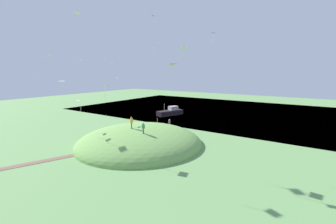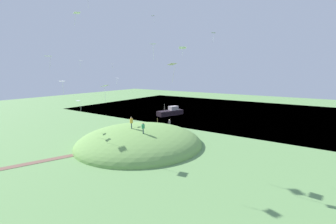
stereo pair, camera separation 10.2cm
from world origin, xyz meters
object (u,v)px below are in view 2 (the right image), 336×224
person_on_hilltop (143,127)px  kite_12 (183,48)px  person_watching_kites (131,121)px  kite_4 (153,16)px  mooring_post (157,121)px  boat_on_lake (171,112)px  kite_0 (48,57)px  kite_6 (214,33)px  person_with_child (170,123)px  kite_11 (117,78)px  kite_9 (172,65)px  kite_10 (81,61)px  kite_2 (62,82)px  kite_7 (112,64)px  kite_8 (77,13)px  kite_1 (78,102)px  kite_3 (105,86)px  kite_5 (153,46)px

person_on_hilltop → kite_12: size_ratio=1.28×
person_watching_kites → kite_4: size_ratio=1.13×
mooring_post → boat_on_lake: bearing=-161.3°
kite_0 → kite_6: (-22.08, 17.83, 4.82)m
boat_on_lake → person_with_child: boat_on_lake is taller
kite_6 → mooring_post: 21.37m
kite_11 → kite_9: bearing=61.6°
kite_9 → kite_12: kite_12 is taller
person_on_hilltop → kite_10: 19.11m
kite_0 → kite_12: 21.31m
kite_2 → boat_on_lake: bearing=178.9°
boat_on_lake → kite_7: (14.71, -5.51, 12.24)m
kite_8 → kite_10: kite_8 is taller
kite_11 → kite_12: size_ratio=1.24×
person_with_child → kite_11: bearing=179.7°
kite_4 → kite_1: bearing=-0.9°
boat_on_lake → kite_9: 33.34m
person_watching_kites → kite_9: (1.07, 8.14, 8.29)m
person_with_child → kite_12: 19.97m
kite_0 → kite_11: 17.39m
kite_8 → kite_12: size_ratio=1.31×
person_on_hilltop → kite_7: size_ratio=1.50×
kite_3 → person_with_child: bearing=-176.9°
boat_on_lake → kite_6: kite_6 is taller
kite_3 → kite_11: kite_11 is taller
kite_5 → kite_7: bearing=-120.5°
person_with_child → kite_8: bearing=-101.5°
kite_1 → kite_9: (-2.34, 16.20, 5.48)m
kite_4 → kite_11: kite_4 is taller
kite_1 → kite_6: kite_6 is taller
person_with_child → person_watching_kites: bearing=-89.7°
person_on_hilltop → kite_1: (2.68, -11.02, 3.13)m
person_on_hilltop → kite_8: 17.20m
kite_0 → kite_10: bearing=-169.3°
person_on_hilltop → kite_9: 10.06m
mooring_post → kite_2: bearing=-12.3°
boat_on_lake → kite_8: (31.01, 6.25, 17.93)m
person_watching_kites → kite_3: (4.11, -0.79, 5.50)m
person_watching_kites → kite_10: 16.40m
person_on_hilltop → kite_6: (-17.40, 2.75, 14.90)m
person_with_child → kite_7: 18.01m
kite_5 → mooring_post: kite_5 is taller
person_with_child → kite_0: bearing=-126.8°
person_watching_kites → kite_8: 16.35m
person_on_hilltop → kite_4: (-16.34, -10.72, 19.45)m
kite_5 → mooring_post: bearing=-144.1°
kite_1 → kite_6: size_ratio=1.11×
kite_5 → person_with_child: bearing=-152.6°
kite_11 → kite_1: bearing=24.7°
kite_7 → kite_10: kite_10 is taller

